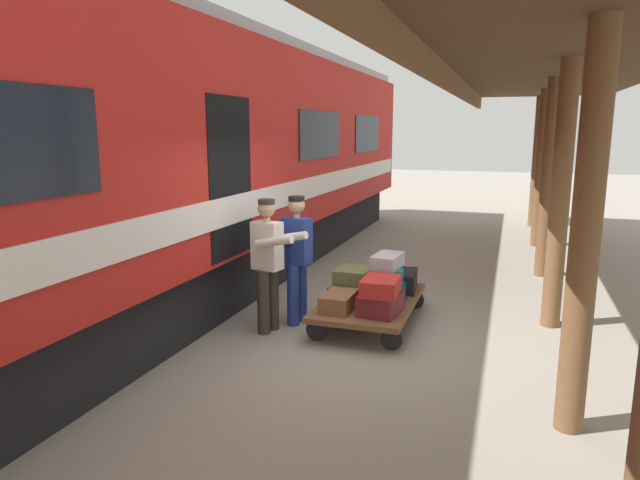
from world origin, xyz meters
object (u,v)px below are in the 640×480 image
object	(u,v)px
train_car	(130,167)
suitcase_burgundy_valise	(351,291)
suitcase_red_plastic	(381,286)
porter_by_door	(269,261)
suitcase_gray_aluminum	(387,261)
suitcase_teal_softside	(388,276)
suitcase_slate_roller	(362,281)
suitcase_brown_leather	(339,301)
suitcase_navy_fabric	(390,293)
suitcase_black_hardshell	(398,280)
porter_in_overalls	(296,255)
suitcase_olive_duffel	(354,277)
suitcase_maroon_trunk	(380,304)
luggage_cart	(370,302)

from	to	relation	value
train_car	suitcase_burgundy_valise	world-z (taller)	train_car
suitcase_red_plastic	porter_by_door	xyz separation A→B (m)	(1.40, 0.15, 0.24)
suitcase_gray_aluminum	suitcase_teal_softside	bearing A→B (deg)	141.16
suitcase_teal_softside	porter_by_door	distance (m)	1.58
suitcase_slate_roller	suitcase_teal_softside	bearing A→B (deg)	132.18
suitcase_brown_leather	suitcase_navy_fabric	size ratio (longest dim) A/B	1.03
suitcase_burgundy_valise	suitcase_slate_roller	xyz separation A→B (m)	(0.00, -0.56, -0.00)
suitcase_black_hardshell	suitcase_gray_aluminum	world-z (taller)	suitcase_gray_aluminum
suitcase_black_hardshell	porter_in_overalls	bearing A→B (deg)	35.54
suitcase_olive_duffel	porter_by_door	distance (m)	1.21
suitcase_brown_leather	suitcase_slate_roller	distance (m)	1.13
suitcase_brown_leather	suitcase_red_plastic	bearing A→B (deg)	179.24
train_car	suitcase_maroon_trunk	size ratio (longest dim) A/B	37.87
suitcase_maroon_trunk	suitcase_navy_fabric	bearing A→B (deg)	-90.00
suitcase_red_plastic	suitcase_maroon_trunk	bearing A→B (deg)	-55.07
suitcase_black_hardshell	suitcase_burgundy_valise	bearing A→B (deg)	47.14
luggage_cart	suitcase_teal_softside	bearing A→B (deg)	-175.77
train_car	porter_by_door	xyz separation A→B (m)	(-2.00, 0.01, -1.14)
luggage_cart	suitcase_brown_leather	world-z (taller)	suitcase_brown_leather
suitcase_brown_leather	suitcase_black_hardshell	size ratio (longest dim) A/B	0.94
suitcase_black_hardshell	suitcase_gray_aluminum	xyz separation A→B (m)	(0.05, 0.53, 0.39)
luggage_cart	suitcase_red_plastic	xyz separation A→B (m)	(-0.27, 0.57, 0.40)
suitcase_maroon_trunk	suitcase_burgundy_valise	distance (m)	0.77
suitcase_slate_roller	suitcase_navy_fabric	size ratio (longest dim) A/B	1.07
luggage_cart	suitcase_slate_roller	size ratio (longest dim) A/B	3.45
suitcase_slate_roller	suitcase_red_plastic	size ratio (longest dim) A/B	1.07
suitcase_slate_roller	suitcase_gray_aluminum	world-z (taller)	suitcase_gray_aluminum
suitcase_black_hardshell	suitcase_gray_aluminum	size ratio (longest dim) A/B	1.10
train_car	suitcase_navy_fabric	distance (m)	3.83
porter_in_overalls	suitcase_black_hardshell	bearing A→B (deg)	-144.46
suitcase_maroon_trunk	suitcase_burgundy_valise	xyz separation A→B (m)	(0.52, -0.56, -0.04)
suitcase_maroon_trunk	porter_by_door	xyz separation A→B (m)	(1.40, 0.15, 0.46)
porter_by_door	suitcase_slate_roller	bearing A→B (deg)	-124.36
suitcase_black_hardshell	suitcase_red_plastic	xyz separation A→B (m)	(-0.00, 1.13, 0.22)
suitcase_brown_leather	suitcase_navy_fabric	xyz separation A→B (m)	(-0.52, -0.56, -0.00)
suitcase_navy_fabric	porter_in_overalls	xyz separation A→B (m)	(1.20, 0.30, 0.49)
suitcase_teal_softside	porter_in_overalls	size ratio (longest dim) A/B	0.24
suitcase_maroon_trunk	suitcase_red_plastic	bearing A→B (deg)	124.93
luggage_cart	porter_in_overalls	size ratio (longest dim) A/B	1.20
suitcase_red_plastic	porter_by_door	distance (m)	1.43
porter_by_door	suitcase_teal_softside	bearing A→B (deg)	-151.81
luggage_cart	suitcase_teal_softside	xyz separation A→B (m)	(-0.23, -0.02, 0.37)
suitcase_brown_leather	luggage_cart	bearing A→B (deg)	-114.89
luggage_cart	suitcase_olive_duffel	bearing A→B (deg)	-5.86
suitcase_maroon_trunk	suitcase_gray_aluminum	bearing A→B (deg)	-85.25
suitcase_navy_fabric	suitcase_red_plastic	xyz separation A→B (m)	(-0.00, 0.57, 0.25)
suitcase_brown_leather	porter_by_door	bearing A→B (deg)	9.95
porter_by_door	suitcase_olive_duffel	bearing A→B (deg)	-140.58
suitcase_maroon_trunk	suitcase_slate_roller	distance (m)	1.24
suitcase_maroon_trunk	suitcase_red_plastic	distance (m)	0.23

